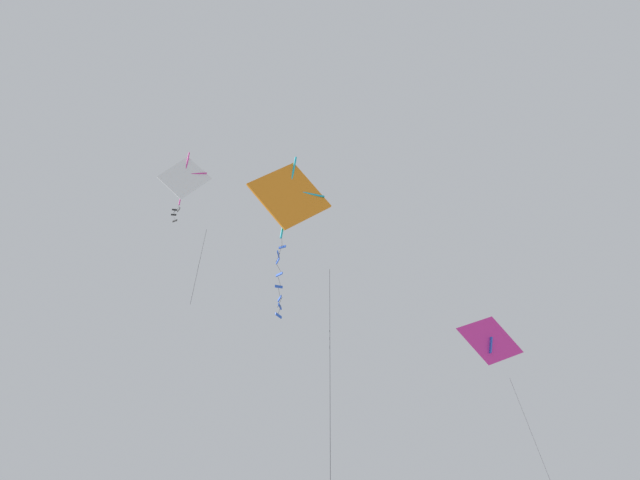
% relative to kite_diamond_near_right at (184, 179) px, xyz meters
% --- Properties ---
extents(kite_diamond_near_right, '(2.09, 1.97, 7.31)m').
position_rel_kite_diamond_near_right_xyz_m(kite_diamond_near_right, '(0.00, 0.00, 0.00)').
color(kite_diamond_near_right, white).
extents(kite_diamond_upper_right, '(2.39, 1.92, 9.68)m').
position_rel_kite_diamond_near_right_xyz_m(kite_diamond_upper_right, '(2.10, 5.53, -6.47)').
color(kite_diamond_upper_right, orange).
extents(kite_delta_highest, '(2.24, 1.80, 7.71)m').
position_rel_kite_diamond_near_right_xyz_m(kite_delta_highest, '(-6.99, 7.51, -5.01)').
color(kite_delta_highest, '#DB2D93').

